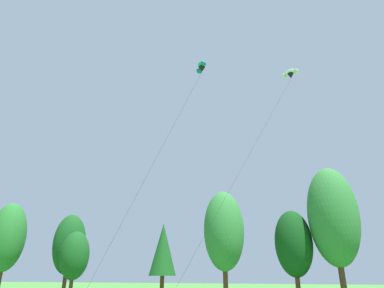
# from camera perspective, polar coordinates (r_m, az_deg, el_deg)

# --- Properties ---
(treeline_tree_a) EXTENTS (5.43, 5.43, 13.44)m
(treeline_tree_a) POSITION_cam_1_polar(r_m,az_deg,el_deg) (62.34, -28.74, -13.59)
(treeline_tree_a) COLOR #472D19
(treeline_tree_a) RESTS_ON ground_plane
(treeline_tree_b) EXTENTS (4.95, 4.95, 11.68)m
(treeline_tree_b) POSITION_cam_1_polar(r_m,az_deg,el_deg) (58.93, -20.03, -15.62)
(treeline_tree_b) COLOR #472D19
(treeline_tree_b) RESTS_ON ground_plane
(treeline_tree_c) EXTENTS (4.07, 4.07, 8.40)m
(treeline_tree_c) POSITION_cam_1_polar(r_m,az_deg,el_deg) (52.86, -19.25, -17.36)
(treeline_tree_c) COLOR #472D19
(treeline_tree_c) RESTS_ON ground_plane
(treeline_tree_d) EXTENTS (3.63, 3.63, 9.22)m
(treeline_tree_d) POSITION_cam_1_polar(r_m,az_deg,el_deg) (48.38, -4.93, -17.32)
(treeline_tree_d) COLOR #472D19
(treeline_tree_d) RESTS_ON ground_plane
(treeline_tree_e) EXTENTS (5.45, 5.45, 13.51)m
(treeline_tree_e) POSITION_cam_1_polar(r_m,az_deg,el_deg) (47.59, 5.41, -14.33)
(treeline_tree_e) COLOR #472D19
(treeline_tree_e) RESTS_ON ground_plane
(treeline_tree_f) EXTENTS (4.53, 4.53, 10.11)m
(treeline_tree_f) POSITION_cam_1_polar(r_m,az_deg,el_deg) (45.02, 16.80, -15.80)
(treeline_tree_f) COLOR #472D19
(treeline_tree_f) RESTS_ON ground_plane
(treeline_tree_g) EXTENTS (5.88, 5.88, 15.09)m
(treeline_tree_g) POSITION_cam_1_polar(r_m,az_deg,el_deg) (44.92, 22.74, -11.16)
(treeline_tree_g) COLOR #472D19
(treeline_tree_g) RESTS_ON ground_plane
(parafoil_kite_high_teal) EXTENTS (6.74, 8.00, 20.94)m
(parafoil_kite_high_teal) POSITION_cam_1_polar(r_m,az_deg,el_deg) (34.86, 1.59, 12.79)
(parafoil_kite_high_teal) COLOR teal
(parafoil_kite_mid_white) EXTENTS (9.06, 15.98, 23.46)m
(parafoil_kite_mid_white) POSITION_cam_1_polar(r_m,az_deg,el_deg) (41.19, 16.27, 11.28)
(parafoil_kite_mid_white) COLOR white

